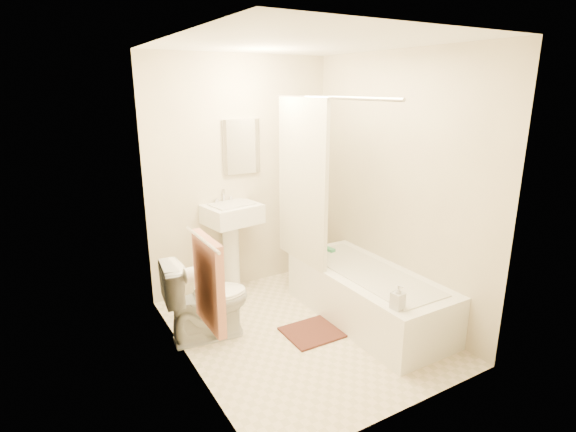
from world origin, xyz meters
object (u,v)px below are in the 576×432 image
bath_mat (316,331)px  sink (232,245)px  toilet (207,300)px  soap_bottle (398,297)px  bathtub (367,295)px

bath_mat → sink: bearing=104.5°
toilet → sink: bearing=-30.5°
toilet → soap_bottle: (1.12, -1.09, 0.21)m
bath_mat → soap_bottle: (0.27, -0.68, 0.55)m
bath_mat → soap_bottle: bearing=-68.2°
toilet → sink: size_ratio=0.70×
sink → soap_bottle: sink is taller
sink → soap_bottle: bearing=-81.4°
toilet → bathtub: 1.46m
bath_mat → soap_bottle: soap_bottle is taller
bathtub → soap_bottle: size_ratio=8.43×
soap_bottle → bathtub: bearing=67.5°
toilet → bath_mat: (0.85, -0.41, -0.34)m
toilet → bathtub: toilet is taller
sink → bathtub: bearing=-63.2°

